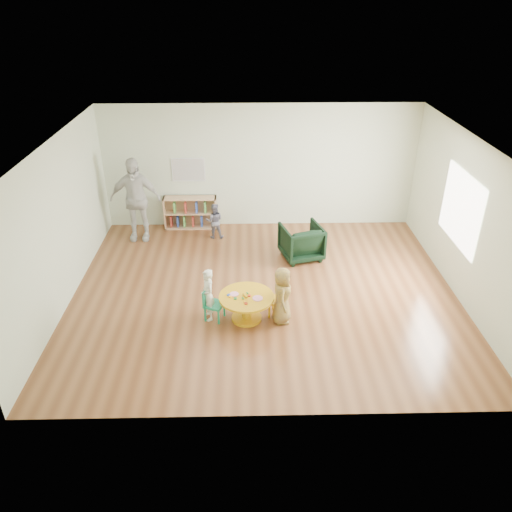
# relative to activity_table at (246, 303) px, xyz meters

# --- Properties ---
(room) EXTENTS (7.10, 7.00, 2.80)m
(room) POSITION_rel_activity_table_xyz_m (0.34, 0.83, 1.57)
(room) COLOR brown
(room) RESTS_ON ground
(activity_table) EXTENTS (0.92, 0.92, 0.50)m
(activity_table) POSITION_rel_activity_table_xyz_m (0.00, 0.00, 0.00)
(activity_table) COLOR gold
(activity_table) RESTS_ON ground
(kid_chair_left) EXTENTS (0.39, 0.39, 0.57)m
(kid_chair_left) POSITION_rel_activity_table_xyz_m (-0.58, 0.04, -0.01)
(kid_chair_left) COLOR #198D60
(kid_chair_left) RESTS_ON ground
(kid_chair_right) EXTENTS (0.38, 0.38, 0.56)m
(kid_chair_right) POSITION_rel_activity_table_xyz_m (0.58, 0.10, -0.02)
(kid_chair_right) COLOR gold
(kid_chair_right) RESTS_ON ground
(bookshelf) EXTENTS (1.20, 0.30, 0.75)m
(bookshelf) POSITION_rel_activity_table_xyz_m (-1.28, 3.69, 0.05)
(bookshelf) COLOR tan
(bookshelf) RESTS_ON ground
(alphabet_poster) EXTENTS (0.74, 0.01, 0.54)m
(alphabet_poster) POSITION_rel_activity_table_xyz_m (-1.27, 3.81, 1.03)
(alphabet_poster) COLOR white
(alphabet_poster) RESTS_ON ground
(armchair) EXTENTS (0.96, 0.98, 0.72)m
(armchair) POSITION_rel_activity_table_xyz_m (1.14, 2.15, 0.04)
(armchair) COLOR black
(armchair) RESTS_ON ground
(child_left) EXTENTS (0.33, 0.40, 0.93)m
(child_left) POSITION_rel_activity_table_xyz_m (-0.64, 0.05, 0.15)
(child_left) COLOR silver
(child_left) RESTS_ON ground
(child_right) EXTENTS (0.35, 0.51, 1.01)m
(child_right) POSITION_rel_activity_table_xyz_m (0.59, -0.06, 0.19)
(child_right) COLOR yellow
(child_right) RESTS_ON ground
(toddler) EXTENTS (0.40, 0.31, 0.81)m
(toddler) POSITION_rel_activity_table_xyz_m (-0.69, 3.13, 0.08)
(toddler) COLOR #161637
(toddler) RESTS_ON ground
(adult_caretaker) EXTENTS (1.09, 0.46, 1.86)m
(adult_caretaker) POSITION_rel_activity_table_xyz_m (-2.37, 3.12, 0.61)
(adult_caretaker) COLOR silver
(adult_caretaker) RESTS_ON ground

